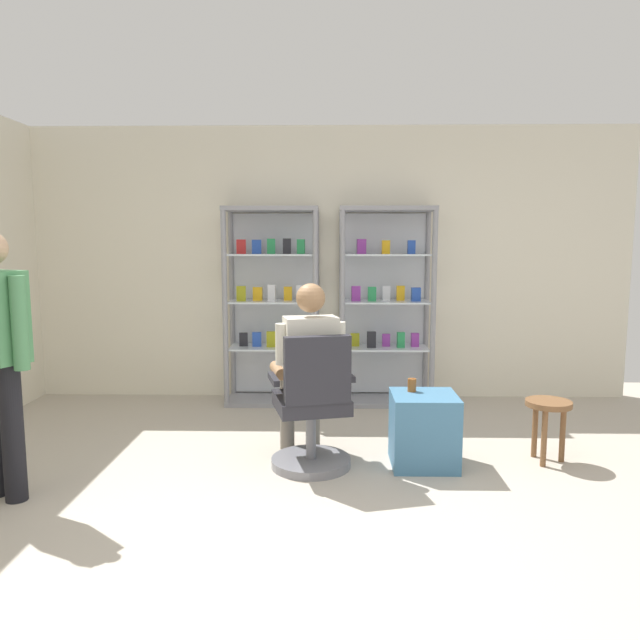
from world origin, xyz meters
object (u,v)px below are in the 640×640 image
display_cabinet_right (385,305)px  office_chair (313,414)px  display_cabinet_left (273,304)px  storage_crate (424,430)px  tea_glass (412,385)px  wooden_stool (548,413)px  seated_shopkeeper (308,364)px

display_cabinet_right → office_chair: bearing=-109.8°
display_cabinet_left → storage_crate: 2.22m
storage_crate → tea_glass: tea_glass is taller
wooden_stool → display_cabinet_left: bearing=142.5°
storage_crate → wooden_stool: bearing=5.1°
office_chair → storage_crate: office_chair is taller
office_chair → seated_shopkeeper: (-0.04, 0.16, 0.32)m
display_cabinet_left → storage_crate: display_cabinet_left is taller
wooden_stool → office_chair: bearing=-174.0°
tea_glass → wooden_stool: size_ratio=0.21×
display_cabinet_right → tea_glass: display_cabinet_right is taller
office_chair → wooden_stool: bearing=6.0°
display_cabinet_right → tea_glass: (0.05, -1.63, -0.40)m
tea_glass → display_cabinet_left: bearing=125.3°
seated_shopkeeper → storage_crate: 0.94m
storage_crate → tea_glass: (-0.08, 0.08, 0.30)m
display_cabinet_left → display_cabinet_right: (1.10, 0.00, -0.01)m
wooden_stool → storage_crate: bearing=-174.9°
office_chair → storage_crate: size_ratio=1.88×
display_cabinet_right → tea_glass: size_ratio=20.34×
display_cabinet_left → storage_crate: (1.23, -1.71, -0.71)m
office_chair → storage_crate: bearing=7.1°
display_cabinet_left → seated_shopkeeper: size_ratio=1.47×
display_cabinet_left → office_chair: display_cabinet_left is taller
office_chair → tea_glass: (0.70, 0.18, 0.16)m
seated_shopkeeper → tea_glass: (0.74, 0.02, -0.16)m
office_chair → seated_shopkeeper: seated_shopkeeper is taller
display_cabinet_left → office_chair: 1.95m
display_cabinet_right → office_chair: (-0.65, -1.81, -0.57)m
seated_shopkeeper → office_chair: bearing=-75.9°
display_cabinet_right → office_chair: display_cabinet_right is taller
tea_glass → wooden_stool: bearing=-0.1°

